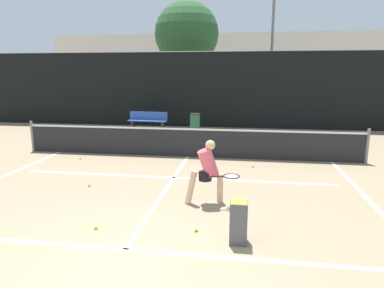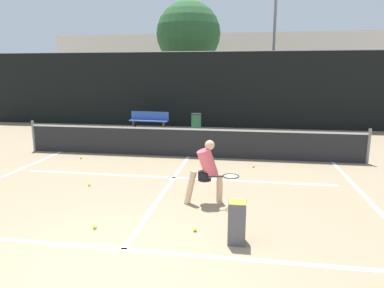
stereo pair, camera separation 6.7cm
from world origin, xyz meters
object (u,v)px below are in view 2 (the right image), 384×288
Objects in this scene: trash_bin at (196,122)px; ball_hopper at (237,221)px; parked_car at (278,110)px; courtside_bench at (149,120)px; player_practicing at (207,170)px.

ball_hopper is at bearing -78.18° from trash_bin.
parked_car is (1.89, 15.14, 0.21)m from ball_hopper.
courtside_bench is 7.82m from parked_car.
trash_bin is (2.30, -0.11, -0.06)m from courtside_bench.
player_practicing is 1.63× the size of trash_bin.
player_practicing is 0.71× the size of courtside_bench.
parked_car is (6.40, 4.50, 0.10)m from courtside_bench.
trash_bin is at bearing 85.07° from player_practicing.
player_practicing reaches higher than ball_hopper.
player_practicing is 0.31× the size of parked_car.
player_practicing reaches higher than trash_bin.
ball_hopper is at bearing -82.55° from player_practicing.
player_practicing is 1.82m from ball_hopper.
trash_bin reaches higher than ball_hopper.
parked_car is at bearing 39.42° from courtside_bench.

